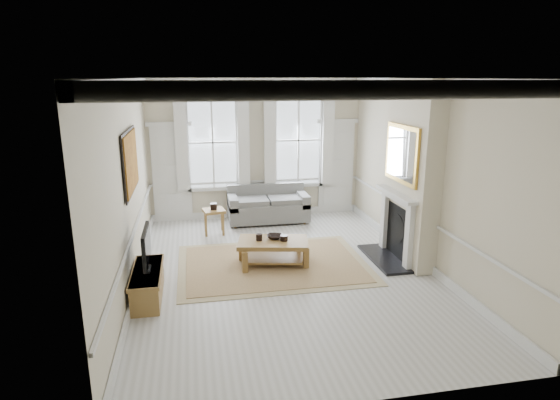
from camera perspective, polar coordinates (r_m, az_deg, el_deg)
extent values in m
plane|color=#B7B5AD|center=(8.56, 0.58, -8.72)|extent=(7.20, 7.20, 0.00)
plane|color=white|center=(7.85, 0.65, 14.67)|extent=(7.20, 7.20, 0.00)
plane|color=beige|center=(11.53, -2.95, 6.22)|extent=(5.20, 0.00, 5.20)
plane|color=beige|center=(7.95, -18.09, 1.59)|extent=(0.00, 7.20, 7.20)
plane|color=beige|center=(8.91, 17.25, 3.02)|extent=(0.00, 7.20, 7.20)
cube|color=silver|center=(11.49, -13.08, 3.04)|extent=(0.90, 0.08, 2.30)
cube|color=silver|center=(12.03, 6.85, 3.84)|extent=(0.90, 0.08, 2.30)
cube|color=#C48521|center=(8.17, -17.76, 4.46)|extent=(0.05, 1.66, 1.06)
cube|color=beige|center=(9.01, 15.68, 3.26)|extent=(0.35, 1.70, 3.38)
cube|color=black|center=(9.30, 12.59, -6.97)|extent=(0.55, 1.50, 0.05)
cube|color=silver|center=(8.73, 15.42, -4.76)|extent=(0.10, 0.18, 1.15)
cube|color=silver|center=(9.67, 12.59, -2.66)|extent=(0.10, 0.18, 1.15)
cube|color=silver|center=(8.98, 13.93, 0.71)|extent=(0.20, 1.45, 0.06)
cube|color=black|center=(9.22, 14.18, -3.78)|extent=(0.02, 0.92, 1.00)
cube|color=#BC8F33|center=(8.85, 14.58, 5.44)|extent=(0.06, 1.26, 1.06)
cube|color=#5A5A58|center=(11.33, -1.48, -1.29)|extent=(1.90, 0.93, 0.43)
cube|color=#5A5A58|center=(11.58, -1.79, 0.98)|extent=(1.90, 0.20, 0.44)
cube|color=#5A5A58|center=(11.16, -5.81, -0.25)|extent=(0.20, 0.93, 0.30)
cube|color=#5A5A58|center=(11.43, 2.73, 0.16)|extent=(0.20, 0.93, 0.30)
cylinder|color=olive|center=(10.98, -5.47, -3.19)|extent=(0.06, 0.06, 0.08)
cylinder|color=olive|center=(11.88, 2.22, -1.73)|extent=(0.06, 0.06, 0.08)
cube|color=olive|center=(10.51, -8.08, -1.30)|extent=(0.53, 0.53, 0.06)
cube|color=olive|center=(10.41, -8.96, -3.09)|extent=(0.05, 0.05, 0.50)
cube|color=olive|center=(10.43, -6.99, -2.99)|extent=(0.05, 0.05, 0.50)
cube|color=olive|center=(10.76, -9.03, -2.51)|extent=(0.05, 0.05, 0.50)
cube|color=olive|center=(10.77, -7.13, -2.42)|extent=(0.05, 0.05, 0.50)
cube|color=olive|center=(8.86, -0.86, -7.80)|extent=(3.50, 2.60, 0.02)
cube|color=olive|center=(8.70, -0.87, -5.19)|extent=(1.41, 0.99, 0.08)
cube|color=olive|center=(8.47, -4.18, -7.57)|extent=(0.10, 0.10, 0.40)
cube|color=olive|center=(8.64, 3.02, -7.07)|extent=(0.10, 0.10, 0.40)
cube|color=olive|center=(8.97, -4.60, -6.26)|extent=(0.10, 0.10, 0.40)
cube|color=olive|center=(9.14, 2.20, -5.81)|extent=(0.10, 0.10, 0.40)
cylinder|color=black|center=(8.68, -2.56, -4.57)|extent=(0.12, 0.12, 0.12)
cylinder|color=black|center=(8.66, 0.49, -4.66)|extent=(0.14, 0.14, 0.10)
imported|color=black|center=(8.78, -0.66, -4.49)|extent=(0.37, 0.37, 0.07)
cube|color=olive|center=(7.82, -15.82, -9.82)|extent=(0.42, 1.32, 0.47)
cube|color=black|center=(7.72, -15.80, -8.13)|extent=(0.08, 0.30, 0.03)
cube|color=black|center=(7.58, -16.01, -5.41)|extent=(0.05, 0.90, 0.55)
cube|color=black|center=(7.58, -15.78, -5.40)|extent=(0.01, 0.83, 0.49)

